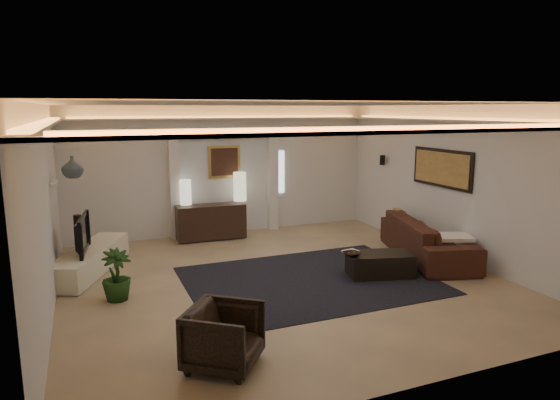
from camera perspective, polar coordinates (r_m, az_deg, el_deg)
name	(u,v)px	position (r m, az deg, el deg)	size (l,w,h in m)	color
floor	(282,280)	(8.32, 0.28, -9.30)	(7.00, 7.00, 0.00)	tan
ceiling	(283,104)	(7.83, 0.30, 11.09)	(7.00, 7.00, 0.00)	white
wall_back	(224,170)	(11.23, -6.54, 3.45)	(7.00, 7.00, 0.00)	silver
wall_front	(419,253)	(4.98, 15.92, -5.93)	(7.00, 7.00, 0.00)	silver
wall_left	(45,212)	(7.39, -25.70, -1.25)	(7.00, 7.00, 0.00)	silver
wall_right	(453,183)	(9.81, 19.55, 1.88)	(7.00, 7.00, 0.00)	silver
cove_soffit	(283,122)	(7.83, 0.30, 9.04)	(7.00, 7.00, 0.04)	silver
daylight_slit	(279,172)	(11.65, -0.09, 3.28)	(0.25, 0.03, 1.00)	white
area_rug	(309,280)	(8.30, 3.40, -9.32)	(4.00, 3.00, 0.01)	black
pilaster_left	(175,189)	(10.93, -12.17, 1.23)	(0.22, 0.20, 2.20)	silver
pilaster_right	(273,183)	(11.54, -0.86, 1.96)	(0.22, 0.20, 2.20)	silver
alcove_header	(225,135)	(11.06, -6.49, 7.51)	(2.52, 0.20, 0.12)	silver
painting_frame	(224,162)	(11.18, -6.52, 4.45)	(0.74, 0.04, 0.74)	tan
painting_canvas	(225,162)	(11.15, -6.49, 4.44)	(0.62, 0.02, 0.62)	#4C2D1E
art_panel_frame	(442,168)	(9.99, 18.38, 3.54)	(0.04, 1.64, 0.74)	black
art_panel_gold	(441,168)	(9.97, 18.27, 3.54)	(0.02, 1.50, 0.62)	tan
wall_sconce	(382,160)	(11.44, 11.86, 4.58)	(0.12, 0.12, 0.22)	black
wall_niche	(54,183)	(8.73, -24.90, 1.82)	(0.10, 0.55, 0.04)	silver
console	(211,221)	(10.83, -8.06, -2.50)	(1.49, 0.47, 0.75)	black
lamp_left	(186,190)	(10.81, -10.96, 1.13)	(0.24, 0.24, 0.54)	white
lamp_right	(240,187)	(11.11, -4.71, 1.54)	(0.29, 0.29, 0.65)	beige
media_ledge	(91,260)	(9.24, -21.23, -6.54)	(0.56, 2.26, 0.42)	beige
tv	(77,233)	(8.93, -22.59, -3.62)	(0.14, 1.09, 0.63)	black
figurine	(78,225)	(10.15, -22.52, -2.71)	(0.15, 0.15, 0.40)	black
ginger_jar	(72,167)	(9.04, -23.07, 3.55)	(0.36, 0.36, 0.37)	slate
plant	(116,275)	(7.77, -18.54, -8.32)	(0.43, 0.43, 0.77)	#1A3913
sofa	(427,239)	(9.82, 16.79, -4.33)	(1.02, 2.60, 0.76)	black
throw_blanket	(453,237)	(9.40, 19.58, -4.08)	(0.62, 0.51, 0.07)	white
throw_pillow	(399,218)	(10.65, 13.71, -2.09)	(0.12, 0.39, 0.39)	#9F7F51
coffee_table	(380,264)	(8.62, 11.54, -7.36)	(1.07, 0.58, 0.40)	black
bowl	(352,254)	(8.31, 8.35, -6.22)	(0.28, 0.28, 0.07)	black
magazine	(350,251)	(8.53, 8.21, -5.92)	(0.25, 0.18, 0.03)	white
armchair	(224,337)	(5.64, -6.56, -15.59)	(0.75, 0.77, 0.70)	#2B241E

